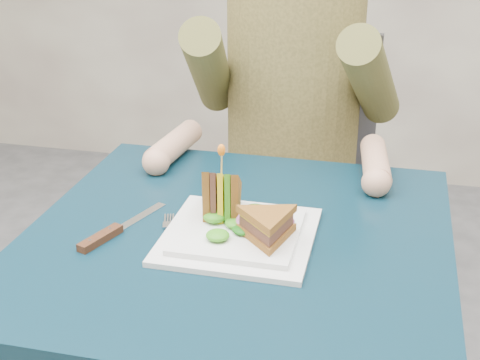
% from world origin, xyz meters
% --- Properties ---
extents(table, '(0.75, 0.75, 0.73)m').
position_xyz_m(table, '(0.00, 0.00, 0.65)').
color(table, black).
rests_on(table, ground).
extents(chair, '(0.42, 0.40, 0.93)m').
position_xyz_m(chair, '(0.00, 0.71, 0.54)').
color(chair, '#47474C').
rests_on(chair, ground).
extents(diner, '(0.54, 0.59, 0.74)m').
position_xyz_m(diner, '(-0.00, 0.60, 0.91)').
color(diner, brown).
rests_on(diner, chair).
extents(plate, '(0.26, 0.26, 0.02)m').
position_xyz_m(plate, '(0.01, -0.02, 0.74)').
color(plate, white).
rests_on(plate, table).
extents(sandwich_flat, '(0.17, 0.17, 0.05)m').
position_xyz_m(sandwich_flat, '(0.06, -0.04, 0.78)').
color(sandwich_flat, brown).
rests_on(sandwich_flat, plate).
extents(sandwich_upright, '(0.09, 0.15, 0.15)m').
position_xyz_m(sandwich_upright, '(-0.03, 0.03, 0.78)').
color(sandwich_upright, brown).
rests_on(sandwich_upright, plate).
extents(fork, '(0.07, 0.17, 0.01)m').
position_xyz_m(fork, '(-0.11, -0.05, 0.73)').
color(fork, silver).
rests_on(fork, table).
extents(knife, '(0.09, 0.22, 0.02)m').
position_xyz_m(knife, '(-0.22, -0.06, 0.74)').
color(knife, silver).
rests_on(knife, table).
extents(toothpick, '(0.01, 0.01, 0.06)m').
position_xyz_m(toothpick, '(-0.03, 0.03, 0.85)').
color(toothpick, tan).
rests_on(toothpick, sandwich_upright).
extents(toothpick_frill, '(0.01, 0.01, 0.02)m').
position_xyz_m(toothpick_frill, '(-0.03, 0.03, 0.88)').
color(toothpick_frill, orange).
rests_on(toothpick_frill, sandwich_upright).
extents(lettuce_spill, '(0.15, 0.13, 0.02)m').
position_xyz_m(lettuce_spill, '(0.01, -0.01, 0.76)').
color(lettuce_spill, '#337A14').
rests_on(lettuce_spill, plate).
extents(onion_ring, '(0.04, 0.04, 0.02)m').
position_xyz_m(onion_ring, '(0.02, -0.01, 0.77)').
color(onion_ring, '#9E4C7A').
rests_on(onion_ring, plate).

